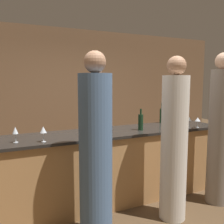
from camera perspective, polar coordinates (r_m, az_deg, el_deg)
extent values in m
plane|color=#4C3823|center=(3.73, 0.30, -19.35)|extent=(14.00, 14.00, 0.00)
cube|color=brown|center=(5.62, -10.38, 4.25)|extent=(8.00, 0.06, 2.80)
cube|color=#B27F4C|center=(3.55, 0.30, -12.47)|extent=(3.24, 0.65, 0.95)
cube|color=black|center=(3.42, 0.31, -4.66)|extent=(3.30, 0.71, 0.03)
cylinder|color=#2D2D33|center=(4.19, -3.64, -3.99)|extent=(0.36, 0.36, 1.72)
sphere|color=#A37556|center=(4.12, -3.74, 9.24)|extent=(0.20, 0.20, 0.20)
cylinder|color=silver|center=(3.09, 13.97, -8.13)|extent=(0.31, 0.31, 1.73)
sphere|color=#A37556|center=(2.99, 14.53, 10.23)|extent=(0.22, 0.22, 0.22)
cylinder|color=#4C6B93|center=(2.61, -3.76, -10.62)|extent=(0.34, 0.34, 1.74)
sphere|color=#A37556|center=(2.49, -3.94, 11.35)|extent=(0.22, 0.22, 0.22)
cylinder|color=gray|center=(3.67, 23.41, -5.40)|extent=(0.31, 0.31, 1.81)
sphere|color=tan|center=(3.61, 24.20, 10.59)|extent=(0.22, 0.22, 0.22)
cylinder|color=black|center=(3.49, 6.57, -2.34)|extent=(0.07, 0.07, 0.22)
cylinder|color=black|center=(3.47, 6.60, 0.11)|extent=(0.03, 0.03, 0.08)
cylinder|color=black|center=(4.15, 11.30, -0.84)|extent=(0.07, 0.07, 0.24)
cylinder|color=black|center=(4.13, 11.35, 1.38)|extent=(0.03, 0.03, 0.09)
cylinder|color=silver|center=(2.91, -15.36, -6.56)|extent=(0.05, 0.05, 0.00)
cylinder|color=silver|center=(2.90, -15.40, -5.57)|extent=(0.01, 0.01, 0.10)
cone|color=silver|center=(2.89, -15.45, -3.91)|extent=(0.07, 0.07, 0.07)
cylinder|color=silver|center=(3.27, -3.74, -4.84)|extent=(0.05, 0.05, 0.00)
cylinder|color=silver|center=(3.26, -3.75, -4.09)|extent=(0.01, 0.01, 0.08)
cone|color=silver|center=(3.25, -3.76, -2.73)|extent=(0.06, 0.06, 0.07)
cylinder|color=silver|center=(3.30, -1.46, -4.71)|extent=(0.05, 0.05, 0.00)
cylinder|color=silver|center=(3.29, -1.46, -3.78)|extent=(0.01, 0.01, 0.10)
cone|color=silver|center=(3.28, -1.47, -2.26)|extent=(0.08, 0.08, 0.07)
cylinder|color=silver|center=(3.77, 17.19, -3.56)|extent=(0.05, 0.05, 0.00)
cylinder|color=silver|center=(3.77, 17.22, -2.75)|extent=(0.01, 0.01, 0.10)
cone|color=silver|center=(3.75, 17.26, -1.54)|extent=(0.07, 0.07, 0.06)
cylinder|color=silver|center=(2.98, -21.13, -6.49)|extent=(0.05, 0.05, 0.00)
cylinder|color=silver|center=(2.97, -21.17, -5.55)|extent=(0.01, 0.01, 0.09)
cone|color=silver|center=(2.95, -21.25, -3.91)|extent=(0.06, 0.06, 0.08)
cylinder|color=silver|center=(3.89, 18.93, -3.32)|extent=(0.05, 0.05, 0.00)
cylinder|color=silver|center=(3.88, 18.96, -2.64)|extent=(0.01, 0.01, 0.09)
cone|color=silver|center=(3.87, 19.00, -1.58)|extent=(0.08, 0.08, 0.06)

